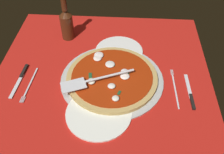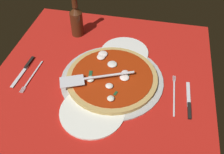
{
  "view_description": "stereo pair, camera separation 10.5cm",
  "coord_description": "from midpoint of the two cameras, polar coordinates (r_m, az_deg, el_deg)",
  "views": [
    {
      "loc": [
        75.77,
        9.08,
        76.99
      ],
      "look_at": [
        2.26,
        4.32,
        2.08
      ],
      "focal_mm": 40.58,
      "sensor_mm": 36.0,
      "label": 1
    },
    {
      "loc": [
        74.35,
        19.48,
        76.99
      ],
      "look_at": [
        2.26,
        4.32,
        2.08
      ],
      "focal_mm": 40.58,
      "sensor_mm": 36.0,
      "label": 2
    }
  ],
  "objects": [
    {
      "name": "pizza_pan",
      "position": [
        1.06,
        -2.83,
        -0.71
      ],
      "size": [
        42.94,
        42.94,
        0.98
      ],
      "primitive_type": "cylinder",
      "color": "#B5B7B6",
      "rests_on": "ground_plane"
    },
    {
      "name": "place_setting_near",
      "position": [
        1.13,
        -21.54,
        -1.06
      ],
      "size": [
        21.2,
        12.2,
        1.4
      ],
      "rotation": [
        0.0,
        0.0,
        -0.05
      ],
      "color": "white",
      "rests_on": "ground_plane"
    },
    {
      "name": "pizza",
      "position": [
        1.05,
        -2.91,
        -0.11
      ],
      "size": [
        37.85,
        37.85,
        3.27
      ],
      "color": "tan",
      "rests_on": "pizza_pan"
    },
    {
      "name": "pizza_server",
      "position": [
        1.01,
        -7.09,
        -0.79
      ],
      "size": [
        14.88,
        29.12,
        1.0
      ],
      "rotation": [
        0.0,
        0.0,
        5.11
      ],
      "color": "silver",
      "rests_on": "pizza"
    },
    {
      "name": "checker_pattern",
      "position": [
        1.08,
        -4.97,
        0.06
      ],
      "size": [
        91.94,
        91.94,
        0.1
      ],
      "color": "silver",
      "rests_on": "ground_plane"
    },
    {
      "name": "dinner_plate_right",
      "position": [
        0.95,
        -6.19,
        -8.27
      ],
      "size": [
        24.62,
        24.62,
        1.0
      ],
      "primitive_type": "cylinder",
      "color": "white",
      "rests_on": "ground_plane"
    },
    {
      "name": "ground_plane",
      "position": [
        1.09,
        -4.96,
        -0.1
      ],
      "size": [
        91.94,
        91.94,
        0.8
      ],
      "primitive_type": "cube",
      "color": "red"
    },
    {
      "name": "dinner_plate_left",
      "position": [
        1.19,
        -0.94,
        5.7
      ],
      "size": [
        22.25,
        22.25,
        1.0
      ],
      "primitive_type": "cylinder",
      "color": "white",
      "rests_on": "ground_plane"
    },
    {
      "name": "place_setting_far",
      "position": [
        1.04,
        12.91,
        -3.43
      ],
      "size": [
        21.39,
        13.02,
        1.4
      ],
      "rotation": [
        0.0,
        0.0,
        3.17
      ],
      "color": "white",
      "rests_on": "ground_plane"
    },
    {
      "name": "beer_bottle",
      "position": [
        1.26,
        -12.6,
        11.72
      ],
      "size": [
        6.17,
        6.17,
        23.56
      ],
      "color": "#452110",
      "rests_on": "ground_plane"
    }
  ]
}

